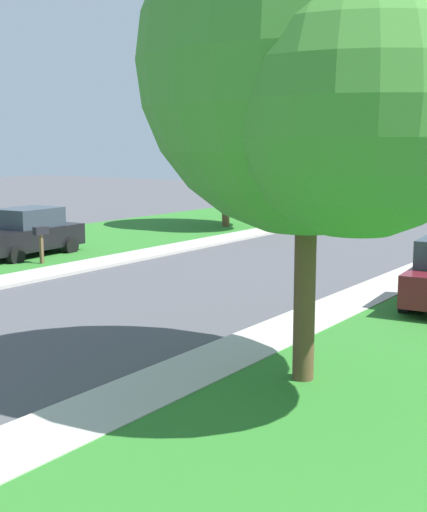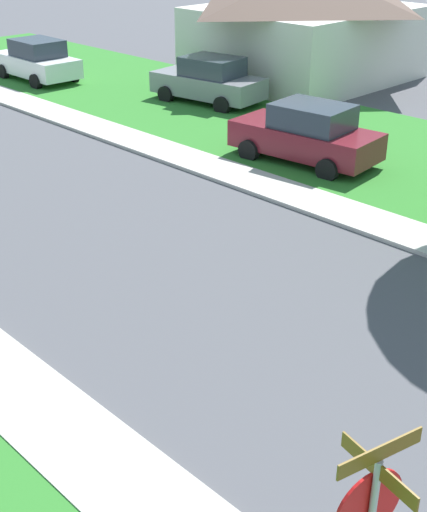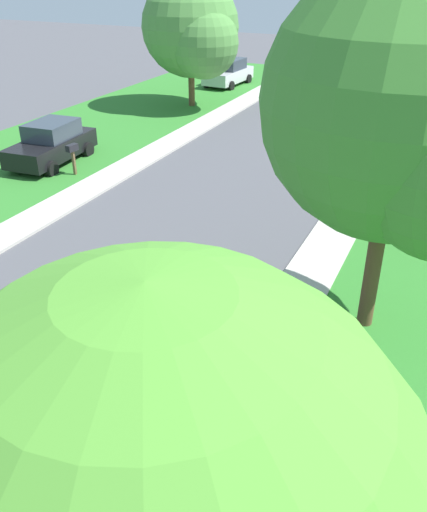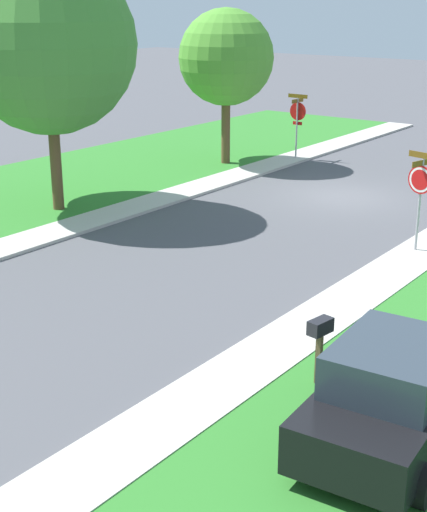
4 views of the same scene
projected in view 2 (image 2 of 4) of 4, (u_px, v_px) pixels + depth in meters
name	position (u px, v px, depth m)	size (l,w,h in m)	color
sidewalk_east	(317.00, 203.00, 17.66)	(1.40, 56.00, 0.10)	#B7B2A8
lawn_east	(416.00, 161.00, 20.61)	(8.00, 56.00, 0.08)	#2D7528
car_maroon_driveway_right	(307.00, 134.00, 20.15)	(2.37, 4.46, 1.76)	maroon
car_white_near_corner	(37.00, 61.00, 29.68)	(2.06, 4.31, 1.76)	white
car_grey_kerbside_mid	(209.00, 81.00, 26.30)	(2.50, 4.52, 1.76)	gray
house_right_setback	(306.00, 22.00, 29.50)	(9.04, 7.85, 4.60)	silver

